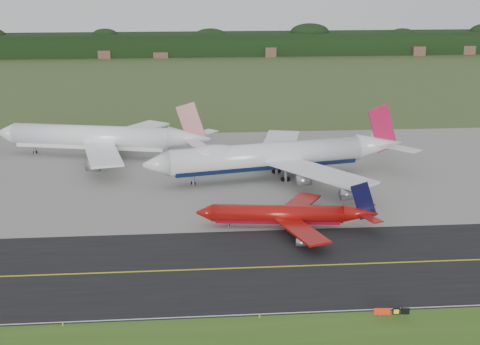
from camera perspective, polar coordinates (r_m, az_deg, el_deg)
name	(u,v)px	position (r m, az deg, el deg)	size (l,w,h in m)	color
ground	(269,257)	(115.64, 2.53, -7.22)	(600.00, 600.00, 0.00)	#344620
taxiway	(272,267)	(112.03, 2.78, -8.05)	(400.00, 32.00, 0.02)	black
apron	(244,170)	(163.17, 0.31, 0.18)	(400.00, 78.00, 0.01)	gray
taxiway_centreline	(272,267)	(112.02, 2.78, -8.04)	(400.00, 0.40, 0.00)	gold
taxiway_edge_line	(286,313)	(98.37, 3.96, -11.88)	(400.00, 0.25, 0.00)	silver
horizon_treeline	(209,45)	(380.79, -2.65, 10.80)	(700.00, 25.00, 12.00)	black
jet_ba_747	(276,155)	(156.22, 3.06, 1.47)	(63.82, 52.08, 16.14)	white
jet_red_737	(288,215)	(127.54, 4.09, -3.60)	(34.59, 28.02, 9.34)	#950D0A
jet_star_tail	(102,138)	(177.28, -11.67, 2.91)	(57.52, 47.30, 15.29)	white
taxiway_sign	(392,311)	(98.52, 12.81, -11.49)	(5.02, 0.53, 1.67)	slate
edge_marker_left	(63,324)	(98.08, -14.89, -12.42)	(0.16, 0.16, 0.50)	yellow
edge_marker_center	(260,316)	(96.93, 1.68, -12.16)	(0.16, 0.16, 0.50)	yellow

